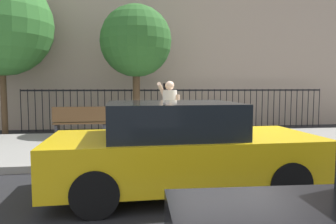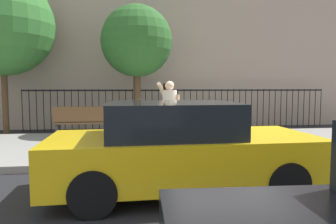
# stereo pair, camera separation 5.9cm
# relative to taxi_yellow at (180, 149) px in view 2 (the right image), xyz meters

# --- Properties ---
(ground_plane) EXTENTS (60.00, 60.00, 0.00)m
(ground_plane) POSITION_rel_taxi_yellow_xyz_m (1.29, 1.41, -0.70)
(ground_plane) COLOR black
(sidewalk) EXTENTS (28.00, 4.40, 0.15)m
(sidewalk) POSITION_rel_taxi_yellow_xyz_m (1.29, 3.61, -0.63)
(sidewalk) COLOR gray
(sidewalk) RESTS_ON ground
(building_facade) EXTENTS (28.00, 4.00, 9.22)m
(building_facade) POSITION_rel_taxi_yellow_xyz_m (1.29, 9.91, 3.91)
(building_facade) COLOR tan
(building_facade) RESTS_ON ground
(iron_fence) EXTENTS (12.03, 0.04, 1.60)m
(iron_fence) POSITION_rel_taxi_yellow_xyz_m (1.29, 7.31, 0.32)
(iron_fence) COLOR black
(iron_fence) RESTS_ON ground
(taxi_yellow) EXTENTS (4.23, 1.92, 1.45)m
(taxi_yellow) POSITION_rel_taxi_yellow_xyz_m (0.00, 0.00, 0.00)
(taxi_yellow) COLOR yellow
(taxi_yellow) RESTS_ON ground
(pedestrian_on_phone) EXTENTS (0.72, 0.57, 1.68)m
(pedestrian_on_phone) POSITION_rel_taxi_yellow_xyz_m (0.20, 2.49, 0.42)
(pedestrian_on_phone) COLOR beige
(pedestrian_on_phone) RESTS_ON sidewalk
(street_bench) EXTENTS (1.60, 0.45, 0.95)m
(street_bench) POSITION_rel_taxi_yellow_xyz_m (-2.21, 4.74, -0.05)
(street_bench) COLOR brown
(street_bench) RESTS_ON sidewalk
(street_tree_near) EXTENTS (3.39, 3.39, 5.44)m
(street_tree_near) POSITION_rel_taxi_yellow_xyz_m (-4.93, 6.31, 3.04)
(street_tree_near) COLOR #4C3823
(street_tree_near) RESTS_ON ground
(street_tree_mid) EXTENTS (2.49, 2.49, 4.52)m
(street_tree_mid) POSITION_rel_taxi_yellow_xyz_m (-0.48, 6.18, 2.55)
(street_tree_mid) COLOR #4C3823
(street_tree_mid) RESTS_ON ground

